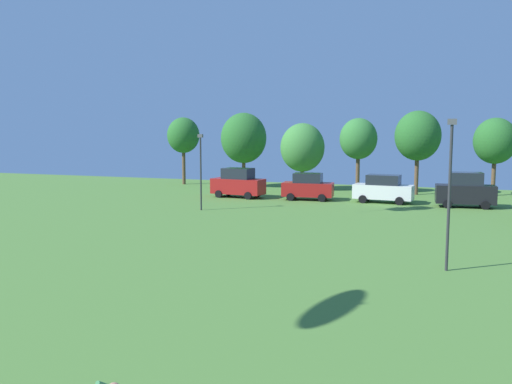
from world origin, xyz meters
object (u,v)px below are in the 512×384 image
object	(u,v)px
treeline_tree_2	(302,148)
treeline_tree_1	(244,138)
parked_car_rightmost_in_row	(465,190)
parked_car_leftmost	(238,183)
treeline_tree_0	(183,136)
treeline_tree_3	(358,139)
treeline_tree_5	(495,141)
light_post_0	(201,167)
parked_car_third_from_left	(383,189)
parked_car_second_from_left	(308,187)
treeline_tree_4	(418,136)
light_post_1	(450,186)

from	to	relation	value
treeline_tree_2	treeline_tree_1	bearing A→B (deg)	174.53
parked_car_rightmost_in_row	treeline_tree_2	world-z (taller)	treeline_tree_2
parked_car_leftmost	treeline_tree_1	size ratio (longest dim) A/B	0.63
parked_car_rightmost_in_row	treeline_tree_0	xyz separation A→B (m)	(-28.17, 8.73, 3.94)
treeline_tree_0	parked_car_leftmost	bearing A→B (deg)	-42.09
parked_car_leftmost	treeline_tree_3	world-z (taller)	treeline_tree_3
parked_car_leftmost	treeline_tree_2	bearing A→B (deg)	70.56
parked_car_leftmost	treeline_tree_5	world-z (taller)	treeline_tree_5
treeline_tree_0	treeline_tree_5	xyz separation A→B (m)	(30.64, 0.12, -0.40)
light_post_0	treeline_tree_0	size ratio (longest dim) A/B	0.77
treeline_tree_0	treeline_tree_2	xyz separation A→B (m)	(13.50, -1.23, -1.11)
treeline_tree_1	treeline_tree_3	xyz separation A→B (m)	(11.79, -1.17, -0.01)
parked_car_third_from_left	treeline_tree_0	bearing A→B (deg)	164.19
parked_car_second_from_left	parked_car_third_from_left	xyz separation A→B (m)	(6.10, 0.37, 0.01)
parked_car_third_from_left	treeline_tree_5	xyz separation A→B (m)	(8.57, 8.30, 3.71)
treeline_tree_3	treeline_tree_4	world-z (taller)	treeline_tree_4
parked_car_rightmost_in_row	treeline_tree_0	bearing A→B (deg)	157.46
treeline_tree_5	treeline_tree_2	bearing A→B (deg)	-175.50
treeline_tree_0	treeline_tree_4	world-z (taller)	treeline_tree_4
treeline_tree_1	treeline_tree_3	world-z (taller)	treeline_tree_1
parked_car_third_from_left	parked_car_leftmost	bearing A→B (deg)	-172.09
parked_car_rightmost_in_row	treeline_tree_4	xyz separation A→B (m)	(-4.00, 7.27, 3.99)
parked_car_leftmost	parked_car_third_from_left	xyz separation A→B (m)	(12.21, 0.72, -0.12)
light_post_0	treeline_tree_2	world-z (taller)	treeline_tree_2
treeline_tree_4	light_post_1	bearing A→B (deg)	-83.88
parked_car_rightmost_in_row	light_post_1	bearing A→B (deg)	-98.35
parked_car_second_from_left	treeline_tree_3	size ratio (longest dim) A/B	0.62
treeline_tree_0	treeline_tree_3	size ratio (longest dim) A/B	1.04
light_post_1	treeline_tree_4	bearing A→B (deg)	96.12
parked_car_leftmost	light_post_0	world-z (taller)	light_post_0
parked_car_leftmost	light_post_0	xyz separation A→B (m)	(0.27, -7.86, 1.90)
parked_car_rightmost_in_row	treeline_tree_1	world-z (taller)	treeline_tree_1
treeline_tree_3	treeline_tree_5	distance (m)	11.84
parked_car_leftmost	treeline_tree_5	bearing A→B (deg)	29.40
light_post_0	light_post_1	distance (m)	20.81
treeline_tree_5	treeline_tree_3	bearing A→B (deg)	-170.71
parked_car_leftmost	treeline_tree_3	distance (m)	12.13
parked_car_leftmost	parked_car_second_from_left	size ratio (longest dim) A/B	1.10
treeline_tree_5	parked_car_second_from_left	bearing A→B (deg)	-149.43
parked_car_rightmost_in_row	treeline_tree_3	xyz separation A→B (m)	(-9.21, 6.93, 3.69)
parked_car_second_from_left	treeline_tree_0	distance (m)	18.57
parked_car_second_from_left	light_post_1	bearing A→B (deg)	-66.20
parked_car_leftmost	parked_car_second_from_left	xyz separation A→B (m)	(6.10, 0.35, -0.13)
treeline_tree_3	treeline_tree_0	bearing A→B (deg)	174.59
light_post_0	treeline_tree_0	bearing A→B (deg)	121.14
parked_car_leftmost	treeline_tree_1	world-z (taller)	treeline_tree_1
treeline_tree_0	treeline_tree_5	bearing A→B (deg)	0.22
parked_car_rightmost_in_row	parked_car_third_from_left	bearing A→B (deg)	169.57
treeline_tree_4	parked_car_second_from_left	bearing A→B (deg)	-139.19
parked_car_third_from_left	light_post_1	xyz separation A→B (m)	(5.04, -20.62, 2.39)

